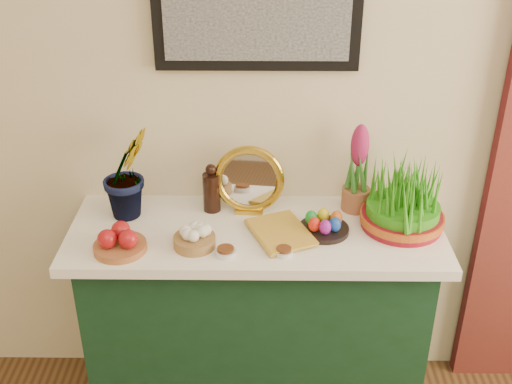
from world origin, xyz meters
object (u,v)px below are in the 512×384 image
hyacinth_green (126,159)px  mirror (249,181)px  book (257,237)px  wheatgrass_sabzeh (404,200)px  sideboard (256,324)px

hyacinth_green → mirror: (0.46, 0.03, -0.10)m
mirror → book: size_ratio=1.10×
hyacinth_green → wheatgrass_sabzeh: 1.04m
mirror → wheatgrass_sabzeh: 0.58m
hyacinth_green → wheatgrass_sabzeh: (1.03, -0.08, -0.12)m
sideboard → book: book is taller
hyacinth_green → book: size_ratio=1.88×
book → wheatgrass_sabzeh: size_ratio=0.80×
book → wheatgrass_sabzeh: wheatgrass_sabzeh is taller
wheatgrass_sabzeh → hyacinth_green: bearing=175.6°
sideboard → wheatgrass_sabzeh: wheatgrass_sabzeh is taller
hyacinth_green → wheatgrass_sabzeh: bearing=-49.0°
sideboard → wheatgrass_sabzeh: 0.79m
sideboard → hyacinth_green: size_ratio=2.75×
mirror → wheatgrass_sabzeh: bearing=-11.1°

